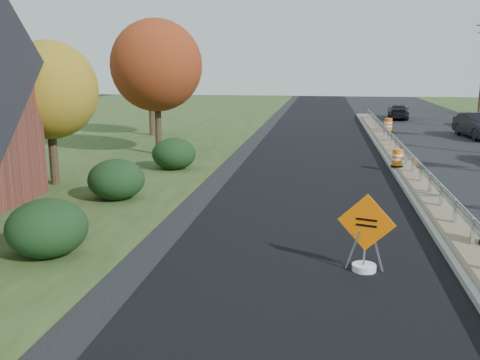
# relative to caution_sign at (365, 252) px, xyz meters

# --- Properties ---
(ground) EXTENTS (140.00, 140.00, 0.00)m
(ground) POSITION_rel_caution_sign_xyz_m (2.93, 5.83, -0.49)
(ground) COLOR black
(ground) RESTS_ON ground
(milled_overlay) EXTENTS (7.20, 120.00, 0.01)m
(milled_overlay) POSITION_rel_caution_sign_xyz_m (-1.47, 15.83, -0.48)
(milled_overlay) COLOR black
(milled_overlay) RESTS_ON ground
(median) EXTENTS (1.60, 55.00, 0.23)m
(median) POSITION_rel_caution_sign_xyz_m (2.93, 13.83, -0.38)
(median) COLOR gray
(median) RESTS_ON ground
(guardrail) EXTENTS (0.10, 46.15, 0.72)m
(guardrail) POSITION_rel_caution_sign_xyz_m (2.93, 14.83, 0.24)
(guardrail) COLOR silver
(guardrail) RESTS_ON median
(hedge_south) EXTENTS (2.09, 2.09, 1.52)m
(hedge_south) POSITION_rel_caution_sign_xyz_m (-8.07, -0.17, 0.27)
(hedge_south) COLOR black
(hedge_south) RESTS_ON ground
(hedge_mid) EXTENTS (2.09, 2.09, 1.52)m
(hedge_mid) POSITION_rel_caution_sign_xyz_m (-8.57, 5.83, 0.27)
(hedge_mid) COLOR black
(hedge_mid) RESTS_ON ground
(hedge_north) EXTENTS (2.09, 2.09, 1.52)m
(hedge_north) POSITION_rel_caution_sign_xyz_m (-8.07, 11.83, 0.27)
(hedge_north) COLOR black
(hedge_north) RESTS_ON ground
(tree_near_yellow) EXTENTS (3.96, 3.96, 5.88)m
(tree_near_yellow) POSITION_rel_caution_sign_xyz_m (-12.07, 7.83, 3.40)
(tree_near_yellow) COLOR #473523
(tree_near_yellow) RESTS_ON ground
(tree_near_red) EXTENTS (4.95, 4.95, 7.35)m
(tree_near_red) POSITION_rel_caution_sign_xyz_m (-10.07, 15.83, 4.38)
(tree_near_red) COLOR #473523
(tree_near_red) RESTS_ON ground
(tree_near_back) EXTENTS (4.29, 4.29, 6.37)m
(tree_near_back) POSITION_rel_caution_sign_xyz_m (-13.07, 23.83, 3.72)
(tree_near_back) COLOR #473523
(tree_near_back) RESTS_ON ground
(caution_sign) EXTENTS (1.34, 0.58, 1.92)m
(caution_sign) POSITION_rel_caution_sign_xyz_m (0.00, 0.00, 0.00)
(caution_sign) COLOR white
(caution_sign) RESTS_ON ground
(barrel_median_mid) EXTENTS (0.56, 0.56, 0.82)m
(barrel_median_mid) POSITION_rel_caution_sign_xyz_m (2.38, 12.91, 0.14)
(barrel_median_mid) COLOR black
(barrel_median_mid) RESTS_ON median
(barrel_median_far) EXTENTS (0.66, 0.66, 0.97)m
(barrel_median_far) POSITION_rel_caution_sign_xyz_m (3.48, 26.53, 0.21)
(barrel_median_far) COLOR black
(barrel_median_far) RESTS_ON median
(barrel_shoulder_far) EXTENTS (0.64, 0.64, 0.94)m
(barrel_shoulder_far) POSITION_rel_caution_sign_xyz_m (11.63, 35.02, -0.04)
(barrel_shoulder_far) COLOR black
(barrel_shoulder_far) RESTS_ON ground
(car_dark_mid) EXTENTS (2.48, 5.38, 1.71)m
(car_dark_mid) POSITION_rel_caution_sign_xyz_m (9.41, 25.92, 0.37)
(car_dark_mid) COLOR black
(car_dark_mid) RESTS_ON ground
(car_dark_far) EXTENTS (2.36, 4.78, 1.34)m
(car_dark_far) POSITION_rel_caution_sign_xyz_m (5.73, 38.73, 0.18)
(car_dark_far) COLOR black
(car_dark_far) RESTS_ON ground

